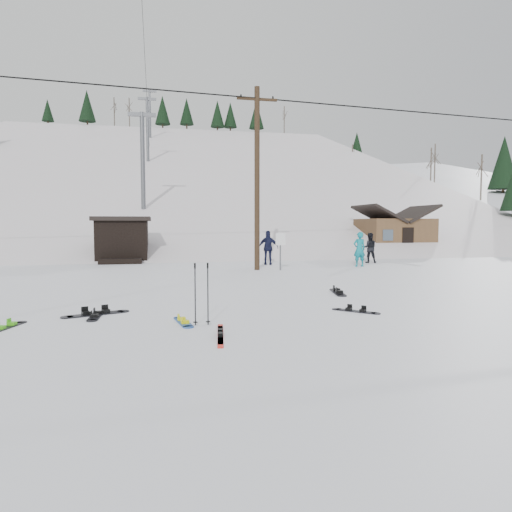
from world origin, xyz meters
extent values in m
plane|color=white|center=(0.00, 0.00, 0.00)|extent=(200.00, 200.00, 0.00)
cube|color=white|center=(0.00, 55.00, -12.00)|extent=(60.00, 85.24, 65.97)
cube|color=white|center=(38.00, 50.00, -11.00)|extent=(45.66, 93.98, 54.59)
cylinder|color=#3A2819|center=(2.00, 14.00, 4.50)|extent=(0.26, 0.26, 9.00)
cube|color=#3A2819|center=(2.00, 14.00, 8.40)|extent=(2.00, 0.12, 0.12)
cylinder|color=black|center=(2.00, 14.00, 8.52)|extent=(0.08, 0.08, 0.12)
cylinder|color=#595B60|center=(3.10, 13.60, 0.90)|extent=(0.07, 0.07, 1.80)
cube|color=white|center=(3.10, 13.56, 1.55)|extent=(0.50, 0.04, 0.60)
cube|color=black|center=(-5.00, 21.00, 1.25)|extent=(3.00, 3.00, 2.50)
cube|color=black|center=(-5.00, 21.00, 2.62)|extent=(3.40, 3.40, 0.25)
cube|color=black|center=(-5.00, 19.20, 0.15)|extent=(2.40, 1.20, 0.30)
cylinder|color=#595B60|center=(-4.00, 30.00, 7.25)|extent=(0.36, 0.36, 8.00)
cube|color=#595B60|center=(-4.00, 30.00, 11.05)|extent=(2.20, 0.30, 0.30)
cylinder|color=#595B60|center=(-4.00, 50.00, 13.75)|extent=(0.36, 0.36, 8.00)
cube|color=#595B60|center=(-4.00, 50.00, 17.55)|extent=(2.20, 0.30, 0.30)
cylinder|color=#595B60|center=(-4.00, 70.00, 20.25)|extent=(0.36, 0.36, 8.00)
cube|color=#595B60|center=(-4.00, 70.00, 24.05)|extent=(2.20, 0.30, 0.30)
cube|color=brown|center=(15.00, 24.00, 1.35)|extent=(5.00, 4.00, 2.70)
cube|color=black|center=(13.65, 24.00, 3.05)|extent=(2.69, 4.40, 1.43)
cube|color=black|center=(16.35, 24.00, 3.05)|extent=(2.69, 4.40, 1.43)
cube|color=black|center=(15.00, 21.98, 1.10)|extent=(0.90, 0.06, 1.90)
cube|color=#1B4CB1|center=(-2.27, 2.32, 0.01)|extent=(0.41, 1.09, 0.02)
cylinder|color=#1B4CB1|center=(-2.35, 2.85, 0.01)|extent=(0.24, 0.24, 0.02)
cylinder|color=#1B4CB1|center=(-2.18, 1.79, 0.01)|extent=(0.24, 0.24, 0.02)
cube|color=yellow|center=(-2.30, 2.51, 0.06)|extent=(0.19, 0.16, 0.07)
cube|color=yellow|center=(-2.24, 2.13, 0.06)|extent=(0.19, 0.16, 0.07)
cube|color=red|center=(-1.59, 0.82, 0.01)|extent=(0.34, 1.76, 0.02)
cube|color=black|center=(-1.59, 0.82, 0.06)|extent=(0.13, 0.33, 0.08)
cube|color=red|center=(-1.57, 1.00, 0.01)|extent=(0.34, 1.76, 0.02)
cube|color=black|center=(-1.57, 1.00, 0.06)|extent=(0.13, 0.33, 0.08)
cylinder|color=black|center=(-2.01, 1.99, 0.69)|extent=(0.03, 0.03, 1.38)
cylinder|color=black|center=(-2.01, 1.99, 0.07)|extent=(0.10, 0.10, 0.01)
cylinder|color=black|center=(-2.01, 1.99, 1.36)|extent=(0.04, 0.04, 0.13)
cylinder|color=black|center=(-1.72, 1.99, 0.69)|extent=(0.03, 0.03, 1.38)
cylinder|color=black|center=(-1.72, 1.99, 0.07)|extent=(0.10, 0.10, 0.01)
cylinder|color=black|center=(-1.72, 1.99, 1.36)|extent=(0.04, 0.04, 0.13)
cube|color=black|center=(-4.38, 3.72, 0.01)|extent=(1.40, 0.79, 0.03)
cylinder|color=black|center=(-3.74, 3.97, 0.01)|extent=(0.32, 0.32, 0.03)
cylinder|color=black|center=(-5.03, 3.48, 0.01)|extent=(0.32, 0.32, 0.03)
cube|color=black|center=(-4.15, 3.81, 0.07)|extent=(0.24, 0.27, 0.09)
cube|color=black|center=(-4.62, 3.64, 0.07)|extent=(0.24, 0.27, 0.09)
cube|color=black|center=(-4.35, 3.50, 0.01)|extent=(0.30, 1.13, 0.02)
cylinder|color=black|center=(-4.33, 4.05, 0.01)|extent=(0.26, 0.26, 0.02)
cylinder|color=black|center=(-4.38, 2.94, 0.01)|extent=(0.26, 0.26, 0.02)
cube|color=black|center=(-4.34, 3.70, 0.06)|extent=(0.19, 0.15, 0.07)
cube|color=black|center=(-4.36, 3.29, 0.06)|extent=(0.19, 0.15, 0.07)
cube|color=black|center=(-6.12, 2.59, 0.01)|extent=(0.56, 1.08, 0.02)
cylinder|color=black|center=(-5.96, 3.10, 0.01)|extent=(0.24, 0.24, 0.02)
cube|color=#43BB16|center=(-6.06, 2.78, 0.06)|extent=(0.21, 0.18, 0.07)
cube|color=#43BB16|center=(-6.18, 2.41, 0.06)|extent=(0.21, 0.18, 0.07)
cube|color=black|center=(2.23, 2.73, 0.01)|extent=(0.93, 0.93, 0.02)
cylinder|color=black|center=(2.61, 2.35, 0.01)|extent=(0.25, 0.25, 0.02)
cylinder|color=black|center=(1.85, 3.11, 0.01)|extent=(0.25, 0.25, 0.02)
cube|color=black|center=(2.36, 2.59, 0.06)|extent=(0.22, 0.22, 0.07)
cube|color=black|center=(2.09, 2.87, 0.06)|extent=(0.22, 0.22, 0.07)
cube|color=black|center=(3.02, 5.90, 0.01)|extent=(0.59, 1.42, 0.03)
cylinder|color=black|center=(3.16, 6.58, 0.01)|extent=(0.32, 0.32, 0.03)
cylinder|color=black|center=(2.88, 5.22, 0.01)|extent=(0.32, 0.32, 0.03)
cube|color=black|center=(3.07, 6.14, 0.07)|extent=(0.26, 0.21, 0.09)
cube|color=black|center=(2.97, 5.65, 0.07)|extent=(0.26, 0.21, 0.09)
imported|color=#0E7F8D|center=(7.79, 14.62, 0.94)|extent=(0.70, 0.47, 1.87)
imported|color=black|center=(9.38, 16.67, 0.89)|extent=(1.03, 0.90, 1.78)
imported|color=#E7516D|center=(14.37, 22.56, 0.77)|extent=(1.11, 0.82, 1.53)
imported|color=#151836|center=(3.21, 16.61, 0.97)|extent=(1.22, 0.76, 1.93)
camera|label=1|loc=(-2.78, -8.27, 2.29)|focal=32.00mm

